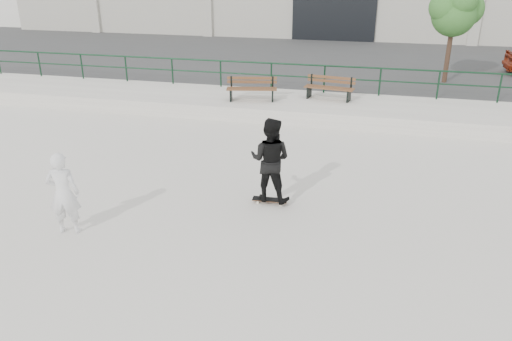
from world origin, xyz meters
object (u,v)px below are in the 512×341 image
(bench_right, at_px, (330,88))
(skateboard, at_px, (270,200))
(tree, at_px, (455,9))
(seated_skater, at_px, (63,193))
(standing_skater, at_px, (270,160))
(bench_left, at_px, (252,89))

(bench_right, relative_size, skateboard, 2.26)
(bench_right, height_order, skateboard, bench_right)
(tree, xyz_separation_m, skateboard, (-4.77, -11.37, -3.24))
(tree, height_order, seated_skater, tree)
(standing_skater, bearing_deg, bench_right, -87.95)
(bench_right, height_order, seated_skater, seated_skater)
(bench_left, height_order, seated_skater, seated_skater)
(tree, relative_size, seated_skater, 2.20)
(standing_skater, height_order, seated_skater, standing_skater)
(bench_right, bearing_deg, bench_left, -154.18)
(bench_right, xyz_separation_m, seated_skater, (-4.14, -9.80, -0.04))
(skateboard, xyz_separation_m, seated_skater, (-3.65, -2.23, 0.78))
(standing_skater, bearing_deg, tree, -106.96)
(tree, height_order, standing_skater, tree)
(standing_skater, bearing_deg, skateboard, 5.79)
(skateboard, xyz_separation_m, standing_skater, (0.00, 0.00, 0.97))
(bench_right, bearing_deg, seated_skater, -104.07)
(skateboard, bearing_deg, standing_skater, -2.67)
(tree, relative_size, standing_skater, 1.98)
(tree, distance_m, seated_skater, 16.18)
(bench_left, distance_m, seated_skater, 9.13)
(bench_left, xyz_separation_m, bench_right, (2.63, 0.80, -0.00))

